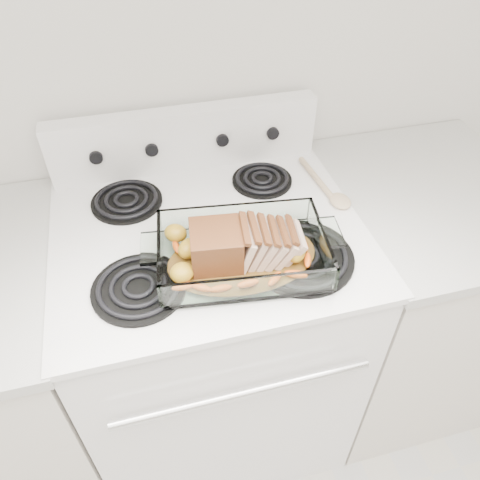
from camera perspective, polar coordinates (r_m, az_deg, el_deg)
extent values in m
plane|color=silver|center=(1.28, -8.37, 25.81)|extent=(4.00, 0.00, 4.00)
cube|color=white|center=(1.54, -3.05, -11.96)|extent=(0.76, 0.65, 0.92)
cube|color=black|center=(1.40, 0.00, -22.50)|extent=(0.65, 0.02, 0.55)
cylinder|color=silver|center=(1.12, 0.55, -18.13)|extent=(0.61, 0.02, 0.02)
cube|color=white|center=(1.19, -3.86, 1.00)|extent=(0.78, 0.67, 0.02)
cube|color=white|center=(1.37, -6.67, 12.16)|extent=(0.76, 0.06, 0.18)
cylinder|color=black|center=(1.06, -12.22, -5.81)|extent=(0.21, 0.21, 0.01)
cylinder|color=black|center=(1.11, 7.46, -2.13)|extent=(0.25, 0.25, 0.01)
cylinder|color=black|center=(1.30, -13.63, 4.58)|extent=(0.19, 0.19, 0.01)
cylinder|color=black|center=(1.34, 2.70, 7.27)|extent=(0.17, 0.17, 0.01)
cylinder|color=black|center=(1.34, -17.15, 9.66)|extent=(0.04, 0.02, 0.04)
cylinder|color=black|center=(1.34, -10.73, 10.81)|extent=(0.04, 0.02, 0.04)
cylinder|color=black|center=(1.36, -2.20, 12.13)|extent=(0.04, 0.02, 0.04)
cylinder|color=black|center=(1.39, 3.97, 12.92)|extent=(0.04, 0.02, 0.04)
cube|color=silver|center=(1.74, 18.97, -6.96)|extent=(0.55, 0.65, 0.90)
cube|color=silver|center=(1.44, 23.08, 5.14)|extent=(0.58, 0.68, 0.03)
cube|color=white|center=(1.09, 0.27, -2.40)|extent=(0.38, 0.25, 0.01)
cube|color=white|center=(0.98, 2.10, -5.74)|extent=(0.38, 0.01, 0.06)
cube|color=white|center=(1.15, -1.28, 3.01)|extent=(0.38, 0.01, 0.06)
cube|color=white|center=(1.04, -9.60, -2.80)|extent=(0.01, 0.25, 0.06)
cube|color=white|center=(1.11, 9.53, 0.68)|extent=(0.01, 0.25, 0.06)
cylinder|color=#523713|center=(1.08, 0.27, -2.17)|extent=(0.22, 0.22, 0.00)
cube|color=brown|center=(1.04, -2.88, -1.06)|extent=(0.11, 0.11, 0.09)
cube|color=tan|center=(1.05, 0.56, -0.54)|extent=(0.04, 0.11, 0.09)
cube|color=tan|center=(1.06, 1.69, -0.40)|extent=(0.05, 0.11, 0.08)
cube|color=tan|center=(1.06, 2.80, -0.26)|extent=(0.05, 0.10, 0.08)
cube|color=tan|center=(1.07, 3.90, -0.12)|extent=(0.05, 0.10, 0.07)
cube|color=tan|center=(1.08, 4.99, 0.02)|extent=(0.05, 0.10, 0.07)
cube|color=tan|center=(1.08, 6.07, 0.15)|extent=(0.06, 0.10, 0.06)
ellipsoid|color=#DF580F|center=(1.02, -5.60, -5.79)|extent=(0.05, 0.02, 0.02)
ellipsoid|color=#DF580F|center=(1.06, 6.38, -3.46)|extent=(0.05, 0.02, 0.02)
ellipsoid|color=#DF580F|center=(1.12, 6.66, -0.08)|extent=(0.05, 0.02, 0.02)
ellipsoid|color=#DF580F|center=(1.09, -7.07, -1.92)|extent=(0.05, 0.02, 0.02)
ellipsoid|color=#AE7B1D|center=(1.10, -7.39, -0.38)|extent=(0.05, 0.05, 0.04)
ellipsoid|color=#AE7B1D|center=(1.13, 0.15, 1.27)|extent=(0.05, 0.05, 0.04)
ellipsoid|color=#AE7B1D|center=(1.08, 6.01, -1.12)|extent=(0.05, 0.05, 0.04)
cylinder|color=#D5B78D|center=(1.36, 9.24, 7.53)|extent=(0.03, 0.20, 0.02)
ellipsoid|color=#D5B78D|center=(1.28, 12.12, 4.68)|extent=(0.05, 0.07, 0.02)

